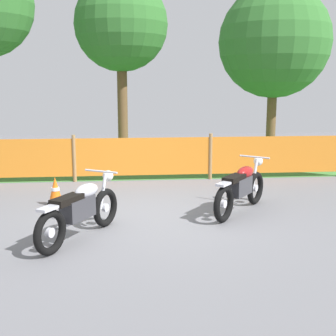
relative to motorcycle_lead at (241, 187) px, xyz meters
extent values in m
cube|color=slate|center=(-1.55, -0.01, -0.45)|extent=(24.00, 24.00, 0.02)
cube|color=#4C8C3D|center=(-1.55, 5.97, -0.43)|extent=(24.00, 6.48, 0.01)
cylinder|color=#997547|center=(-3.08, 2.73, 0.09)|extent=(0.08, 0.08, 1.05)
cylinder|color=#997547|center=(-0.02, 2.73, 0.09)|extent=(0.08, 0.08, 1.05)
cube|color=orange|center=(-4.62, 2.73, 0.11)|extent=(2.99, 0.02, 0.85)
cube|color=orange|center=(-1.55, 2.73, 0.11)|extent=(2.99, 0.02, 0.85)
cube|color=orange|center=(1.51, 2.73, 0.11)|extent=(2.99, 0.02, 0.85)
cylinder|color=brown|center=(-2.01, 5.59, 0.99)|extent=(0.28, 0.28, 2.85)
sphere|color=#33702D|center=(-2.01, 5.59, 3.31)|extent=(2.56, 2.56, 2.56)
cylinder|color=brown|center=(2.43, 5.98, 0.67)|extent=(0.28, 0.28, 2.21)
sphere|color=#33702D|center=(2.43, 5.98, 2.91)|extent=(3.25, 3.25, 3.25)
torus|color=black|center=(0.40, 0.50, -0.14)|extent=(0.45, 0.53, 0.60)
cylinder|color=silver|center=(0.40, 0.50, -0.14)|extent=(0.12, 0.14, 0.13)
torus|color=black|center=(-0.41, -0.52, -0.14)|extent=(0.45, 0.53, 0.60)
cylinder|color=silver|center=(-0.41, -0.52, -0.14)|extent=(0.12, 0.14, 0.13)
cube|color=#38383D|center=(-0.04, -0.05, 0.03)|extent=(0.52, 0.58, 0.30)
ellipsoid|color=maroon|center=(0.10, 0.12, 0.23)|extent=(0.48, 0.52, 0.21)
cube|color=black|center=(-0.18, -0.23, 0.21)|extent=(0.48, 0.54, 0.09)
cube|color=silver|center=(-0.41, -0.52, 0.19)|extent=(0.32, 0.36, 0.04)
cylinder|color=silver|center=(0.36, 0.46, 0.13)|extent=(0.17, 0.20, 0.53)
sphere|color=white|center=(0.45, 0.58, 0.35)|extent=(0.24, 0.24, 0.17)
cylinder|color=silver|center=(0.34, 0.43, 0.45)|extent=(0.46, 0.37, 0.03)
cylinder|color=silver|center=(-0.31, -0.19, -0.20)|extent=(0.37, 0.44, 0.07)
torus|color=black|center=(-2.26, -0.56, -0.14)|extent=(0.39, 0.56, 0.59)
cylinder|color=silver|center=(-2.26, -0.56, -0.14)|extent=(0.11, 0.14, 0.13)
torus|color=black|center=(-2.92, -1.69, -0.14)|extent=(0.39, 0.56, 0.59)
cylinder|color=silver|center=(-2.92, -1.69, -0.14)|extent=(0.11, 0.14, 0.13)
cube|color=#38383D|center=(-2.61, -1.16, 0.03)|extent=(0.47, 0.59, 0.30)
ellipsoid|color=#B7B7C1|center=(-2.51, -0.98, 0.23)|extent=(0.44, 0.53, 0.20)
cube|color=black|center=(-2.73, -1.37, 0.20)|extent=(0.44, 0.55, 0.09)
cube|color=silver|center=(-2.92, -1.69, 0.19)|extent=(0.30, 0.36, 0.04)
cylinder|color=silver|center=(-2.29, -0.61, 0.13)|extent=(0.15, 0.21, 0.53)
sphere|color=white|center=(-2.22, -0.48, 0.34)|extent=(0.23, 0.23, 0.17)
cylinder|color=silver|center=(-2.31, -0.64, 0.45)|extent=(0.50, 0.31, 0.03)
cylinder|color=silver|center=(-2.87, -1.34, -0.20)|extent=(0.31, 0.47, 0.06)
cube|color=black|center=(-3.21, 0.73, -0.42)|extent=(0.32, 0.32, 0.03)
cone|color=orange|center=(-3.21, 0.73, -0.16)|extent=(0.26, 0.26, 0.50)
cylinder|color=white|center=(-3.21, 0.73, -0.13)|extent=(0.15, 0.15, 0.06)
camera|label=1|loc=(-1.93, -7.36, 1.75)|focal=48.58mm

